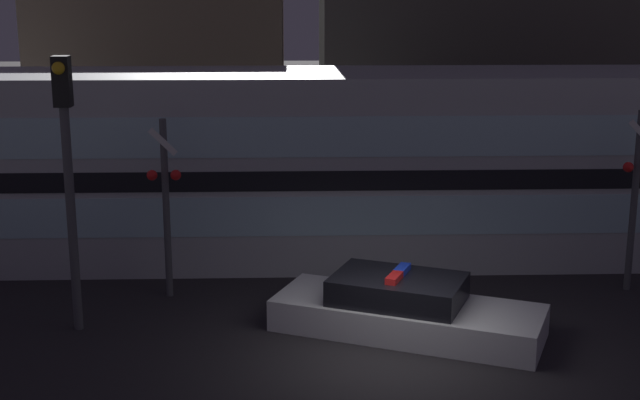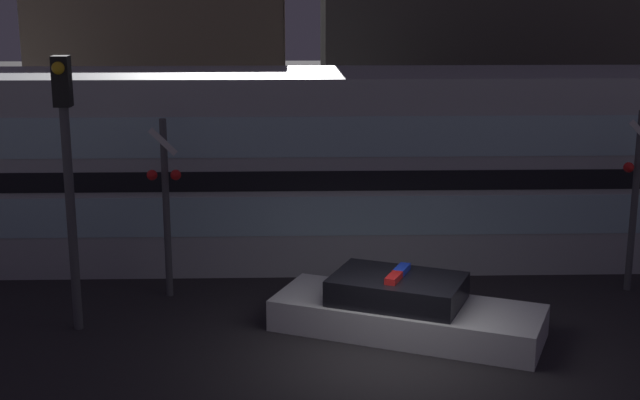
{
  "view_description": "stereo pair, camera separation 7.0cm",
  "coord_description": "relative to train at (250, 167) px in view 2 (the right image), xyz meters",
  "views": [
    {
      "loc": [
        -1.71,
        -14.27,
        6.4
      ],
      "look_at": [
        -1.1,
        3.7,
        1.98
      ],
      "focal_mm": 50.0,
      "sensor_mm": 36.0,
      "label": 1
    },
    {
      "loc": [
        -1.64,
        -14.27,
        6.4
      ],
      "look_at": [
        -1.1,
        3.7,
        1.98
      ],
      "focal_mm": 50.0,
      "sensor_mm": 36.0,
      "label": 2
    }
  ],
  "objects": [
    {
      "name": "ground_plane",
      "position": [
        2.66,
        -6.11,
        -2.2
      ],
      "size": [
        120.0,
        120.0,
        0.0
      ],
      "primitive_type": "plane",
      "color": "#262326"
    },
    {
      "name": "traffic_light_corner",
      "position": [
        -3.08,
        -4.46,
        1.03
      ],
      "size": [
        0.3,
        0.46,
        5.13
      ],
      "color": "#4C4C51",
      "rests_on": "ground_plane"
    },
    {
      "name": "train",
      "position": [
        0.0,
        0.0,
        0.0
      ],
      "size": [
        20.93,
        3.19,
        4.39
      ],
      "color": "#B7BABF",
      "rests_on": "ground_plane"
    },
    {
      "name": "crossing_signal_near",
      "position": [
        8.12,
        -2.62,
        -0.08
      ],
      "size": [
        0.69,
        0.32,
        3.85
      ],
      "color": "#4C4C51",
      "rests_on": "ground_plane"
    },
    {
      "name": "building_left",
      "position": [
        -3.16,
        9.25,
        1.69
      ],
      "size": [
        7.79,
        5.44,
        7.76
      ],
      "color": "brown",
      "rests_on": "ground_plane"
    },
    {
      "name": "crossing_signal_far",
      "position": [
        -1.6,
        -2.69,
        -0.14
      ],
      "size": [
        0.69,
        0.32,
        3.73
      ],
      "color": "#4C4C51",
      "rests_on": "ground_plane"
    },
    {
      "name": "building_center",
      "position": [
        7.71,
        7.77,
        2.64
      ],
      "size": [
        11.52,
        4.68,
        9.67
      ],
      "color": "#47423D",
      "rests_on": "ground_plane"
    },
    {
      "name": "police_car",
      "position": [
        3.06,
        -4.83,
        -1.76
      ],
      "size": [
        5.26,
        3.57,
        1.2
      ],
      "rotation": [
        0.0,
        0.0,
        -0.4
      ],
      "color": "silver",
      "rests_on": "ground_plane"
    }
  ]
}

